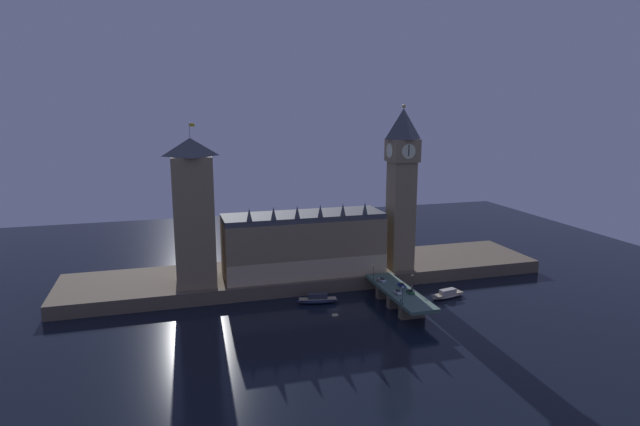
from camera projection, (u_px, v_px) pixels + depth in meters
name	position (u px, v px, depth m)	size (l,w,h in m)	color
ground_plane	(335.00, 309.00, 213.87)	(400.00, 400.00, 0.00)	black
embankment	(310.00, 273.00, 250.03)	(220.00, 42.00, 5.80)	brown
parliament_hall	(304.00, 244.00, 238.51)	(71.11, 22.58, 32.87)	#8E7A56
clock_tower	(402.00, 184.00, 241.00)	(12.82, 12.93, 74.62)	#8E7A56
victoria_tower	(193.00, 213.00, 220.25)	(16.42, 16.42, 67.47)	#8E7A56
bridge	(399.00, 295.00, 215.19)	(11.75, 46.00, 7.09)	#476656
car_northbound_lead	(382.00, 280.00, 225.26)	(1.94, 4.52, 1.47)	silver
car_northbound_trail	(398.00, 292.00, 210.37)	(1.89, 3.81, 1.59)	silver
car_southbound_lead	(410.00, 292.00, 211.26)	(2.00, 4.23, 1.30)	#235633
car_southbound_trail	(402.00, 285.00, 218.81)	(1.90, 4.73, 1.36)	navy
pedestrian_near_rail	(401.00, 300.00, 201.56)	(0.38, 0.38, 1.57)	black
pedestrian_mid_walk	(412.00, 287.00, 215.81)	(0.38, 0.38, 1.58)	black
pedestrian_far_rail	(377.00, 281.00, 223.60)	(0.38, 0.38, 1.82)	black
street_lamp_near	(403.00, 293.00, 198.50)	(1.34, 0.60, 7.16)	#2D3333
street_lamp_mid	(413.00, 280.00, 215.50)	(1.34, 0.60, 6.32)	#2D3333
street_lamp_far	(373.00, 270.00, 226.26)	(1.34, 0.60, 6.90)	#2D3333
boat_upstream	(318.00, 300.00, 219.86)	(17.86, 7.11, 4.18)	#1E2842
boat_downstream	(448.00, 294.00, 226.49)	(16.82, 7.94, 3.65)	#B2A893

